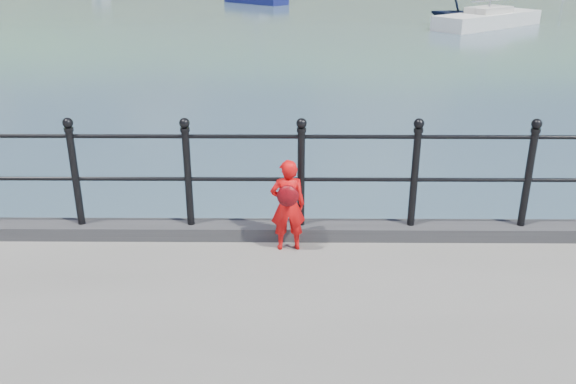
{
  "coord_description": "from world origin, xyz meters",
  "views": [
    {
      "loc": [
        0.51,
        -6.17,
        4.01
      ],
      "look_at": [
        0.46,
        -0.2,
        1.55
      ],
      "focal_mm": 38.0,
      "sensor_mm": 36.0,
      "label": 1
    }
  ],
  "objects_px": {
    "railing": "(244,166)",
    "launch_navy": "(458,12)",
    "child": "(288,205)",
    "sailboat_near": "(488,20)"
  },
  "relations": [
    {
      "from": "child",
      "to": "launch_navy",
      "type": "height_order",
      "value": "child"
    },
    {
      "from": "railing",
      "to": "launch_navy",
      "type": "xyz_separation_m",
      "value": [
        8.97,
        26.42,
        -1.12
      ]
    },
    {
      "from": "sailboat_near",
      "to": "railing",
      "type": "bearing_deg",
      "value": -150.74
    },
    {
      "from": "railing",
      "to": "child",
      "type": "height_order",
      "value": "railing"
    },
    {
      "from": "child",
      "to": "sailboat_near",
      "type": "height_order",
      "value": "sailboat_near"
    },
    {
      "from": "child",
      "to": "sailboat_near",
      "type": "relative_size",
      "value": 0.11
    },
    {
      "from": "railing",
      "to": "launch_navy",
      "type": "height_order",
      "value": "railing"
    },
    {
      "from": "child",
      "to": "sailboat_near",
      "type": "distance_m",
      "value": 28.01
    },
    {
      "from": "launch_navy",
      "to": "sailboat_near",
      "type": "relative_size",
      "value": 0.29
    },
    {
      "from": "railing",
      "to": "sailboat_near",
      "type": "distance_m",
      "value": 27.93
    }
  ]
}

